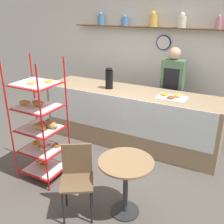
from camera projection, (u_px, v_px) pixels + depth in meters
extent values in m
plane|color=#4C4742|center=(101.00, 171.00, 4.11)|extent=(14.00, 14.00, 0.00)
cube|color=white|center=(153.00, 61.00, 5.40)|extent=(10.00, 0.06, 2.70)
cube|color=#4C331E|center=(153.00, 27.00, 5.02)|extent=(3.40, 0.24, 0.02)
cylinder|color=#4C7FB2|center=(101.00, 20.00, 5.49)|extent=(0.14, 0.14, 0.19)
sphere|color=#4C7FB2|center=(101.00, 14.00, 5.44)|extent=(0.08, 0.08, 0.08)
cylinder|color=#4C7FB2|center=(125.00, 22.00, 5.25)|extent=(0.15, 0.15, 0.14)
sphere|color=#4C7FB2|center=(125.00, 17.00, 5.22)|extent=(0.08, 0.08, 0.08)
cylinder|color=gold|center=(153.00, 21.00, 4.98)|extent=(0.16, 0.16, 0.21)
sphere|color=gold|center=(153.00, 13.00, 4.93)|extent=(0.09, 0.09, 0.09)
cylinder|color=silver|center=(182.00, 22.00, 4.74)|extent=(0.15, 0.15, 0.20)
sphere|color=silver|center=(183.00, 15.00, 4.70)|extent=(0.08, 0.08, 0.08)
cylinder|color=#CC7F99|center=(218.00, 23.00, 4.48)|extent=(0.11, 0.11, 0.19)
sphere|color=#CC7F99|center=(219.00, 17.00, 4.43)|extent=(0.06, 0.06, 0.06)
cylinder|color=navy|center=(164.00, 43.00, 5.13)|extent=(0.29, 0.03, 0.29)
cylinder|color=white|center=(163.00, 43.00, 5.11)|extent=(0.25, 0.00, 0.25)
cube|color=#937A5B|center=(130.00, 117.00, 4.80)|extent=(3.19, 0.79, 1.01)
cube|color=silver|center=(120.00, 115.00, 4.41)|extent=(3.06, 0.01, 0.65)
cylinder|color=#B71414|center=(10.00, 124.00, 3.59)|extent=(0.02, 0.02, 1.79)
cylinder|color=#B71414|center=(43.00, 133.00, 3.33)|extent=(0.02, 0.02, 1.79)
cylinder|color=#B71414|center=(36.00, 112.00, 4.02)|extent=(0.02, 0.02, 1.79)
cylinder|color=#B71414|center=(68.00, 119.00, 3.76)|extent=(0.02, 0.02, 1.79)
cube|color=#B71414|center=(45.00, 168.00, 3.97)|extent=(0.57, 0.50, 0.01)
cube|color=silver|center=(45.00, 167.00, 3.96)|extent=(0.51, 0.44, 0.01)
torus|color=brown|center=(44.00, 164.00, 4.01)|extent=(0.10, 0.10, 0.03)
torus|color=gold|center=(42.00, 164.00, 4.00)|extent=(0.12, 0.12, 0.03)
torus|color=#EAB2C1|center=(38.00, 162.00, 4.06)|extent=(0.10, 0.10, 0.03)
cube|color=#B71414|center=(42.00, 149.00, 3.84)|extent=(0.57, 0.50, 0.01)
cube|color=silver|center=(42.00, 148.00, 3.84)|extent=(0.51, 0.44, 0.01)
torus|color=brown|center=(57.00, 145.00, 3.88)|extent=(0.12, 0.12, 0.04)
torus|color=silver|center=(44.00, 148.00, 3.80)|extent=(0.13, 0.13, 0.04)
torus|color=#EAB2C1|center=(49.00, 145.00, 3.88)|extent=(0.11, 0.11, 0.03)
torus|color=tan|center=(41.00, 147.00, 3.83)|extent=(0.11, 0.11, 0.03)
torus|color=gold|center=(36.00, 142.00, 3.96)|extent=(0.12, 0.12, 0.04)
cube|color=#B71414|center=(40.00, 129.00, 3.72)|extent=(0.57, 0.50, 0.01)
cube|color=silver|center=(40.00, 128.00, 3.71)|extent=(0.51, 0.44, 0.01)
ellipsoid|color=tan|center=(39.00, 126.00, 3.66)|extent=(0.20, 0.14, 0.09)
ellipsoid|color=#B27F47|center=(51.00, 124.00, 3.71)|extent=(0.22, 0.11, 0.09)
ellipsoid|color=tan|center=(40.00, 127.00, 3.63)|extent=(0.19, 0.11, 0.08)
ellipsoid|color=tan|center=(52.00, 125.00, 3.69)|extent=(0.21, 0.11, 0.09)
ellipsoid|color=olive|center=(43.00, 124.00, 3.73)|extent=(0.17, 0.10, 0.09)
cube|color=#B71414|center=(38.00, 107.00, 3.59)|extent=(0.57, 0.50, 0.01)
cube|color=silver|center=(38.00, 106.00, 3.59)|extent=(0.51, 0.44, 0.01)
ellipsoid|color=olive|center=(38.00, 103.00, 3.58)|extent=(0.19, 0.11, 0.08)
ellipsoid|color=tan|center=(24.00, 102.00, 3.62)|extent=(0.18, 0.13, 0.07)
ellipsoid|color=#B27F47|center=(37.00, 103.00, 3.57)|extent=(0.20, 0.11, 0.08)
cube|color=#B71414|center=(35.00, 84.00, 3.47)|extent=(0.57, 0.50, 0.01)
cube|color=silver|center=(35.00, 83.00, 3.47)|extent=(0.51, 0.44, 0.01)
torus|color=gold|center=(49.00, 81.00, 3.48)|extent=(0.12, 0.12, 0.03)
torus|color=tan|center=(32.00, 83.00, 3.41)|extent=(0.12, 0.12, 0.03)
cube|color=#282833|center=(170.00, 112.00, 5.08)|extent=(0.24, 0.19, 0.97)
cube|color=#4C7051|center=(173.00, 74.00, 4.80)|extent=(0.41, 0.22, 0.54)
cube|color=black|center=(171.00, 81.00, 4.74)|extent=(0.28, 0.01, 0.45)
sphere|color=tan|center=(175.00, 53.00, 4.66)|extent=(0.22, 0.22, 0.22)
cylinder|color=#262628|center=(125.00, 211.00, 3.29)|extent=(0.36, 0.36, 0.02)
cylinder|color=#333338|center=(125.00, 188.00, 3.16)|extent=(0.06, 0.06, 0.70)
cylinder|color=olive|center=(126.00, 162.00, 3.02)|extent=(0.65, 0.65, 0.02)
cylinder|color=black|center=(63.00, 209.00, 3.01)|extent=(0.02, 0.02, 0.46)
cylinder|color=black|center=(91.00, 208.00, 3.03)|extent=(0.02, 0.02, 0.46)
cylinder|color=black|center=(66.00, 191.00, 3.31)|extent=(0.02, 0.02, 0.46)
cylinder|color=black|center=(91.00, 190.00, 3.33)|extent=(0.02, 0.02, 0.46)
cube|color=brown|center=(77.00, 182.00, 3.08)|extent=(0.52, 0.52, 0.03)
cube|color=brown|center=(77.00, 159.00, 3.16)|extent=(0.32, 0.22, 0.40)
cylinder|color=black|center=(109.00, 79.00, 4.68)|extent=(0.14, 0.14, 0.33)
ellipsoid|color=black|center=(109.00, 69.00, 4.61)|extent=(0.12, 0.12, 0.05)
cube|color=silver|center=(172.00, 98.00, 4.24)|extent=(0.48, 0.34, 0.01)
torus|color=silver|center=(180.00, 96.00, 4.25)|extent=(0.11, 0.11, 0.03)
torus|color=brown|center=(171.00, 97.00, 4.18)|extent=(0.11, 0.11, 0.04)
torus|color=gold|center=(164.00, 94.00, 4.34)|extent=(0.12, 0.12, 0.04)
torus|color=tan|center=(180.00, 96.00, 4.27)|extent=(0.12, 0.12, 0.04)
torus|color=gold|center=(177.00, 96.00, 4.27)|extent=(0.13, 0.13, 0.03)
torus|color=brown|center=(171.00, 97.00, 4.19)|extent=(0.12, 0.12, 0.04)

